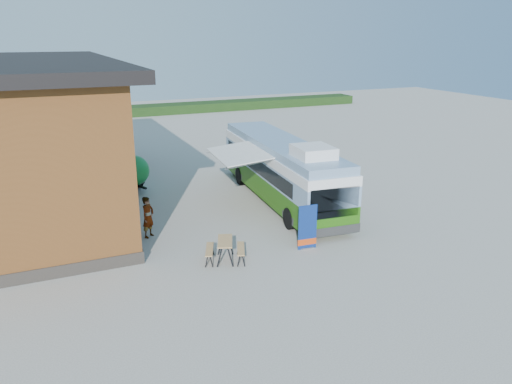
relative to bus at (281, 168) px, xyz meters
name	(u,v)px	position (x,y,z in m)	size (l,w,h in m)	color
ground	(289,238)	(-2.01, -4.87, -1.82)	(100.00, 100.00, 0.00)	#BCB7AD
barn	(23,137)	(-12.51, 5.13, 1.77)	(9.60, 21.20, 7.50)	brown
hedge	(202,107)	(5.99, 33.13, -1.32)	(40.00, 3.00, 1.00)	#264419
bus	(281,168)	(0.00, 0.00, 0.00)	(3.58, 12.59, 3.82)	#317213
awning	(244,154)	(-2.11, 0.10, 0.95)	(3.06, 4.56, 0.53)	white
banner	(307,231)	(-1.85, -6.24, -1.02)	(0.85, 0.22, 1.95)	navy
picnic_table	(225,246)	(-5.43, -5.96, -1.17)	(1.92, 1.83, 0.88)	tan
person_a	(148,217)	(-7.71, -2.26, -0.89)	(0.68, 0.45, 1.88)	#999999
person_b	(244,161)	(0.05, 5.49, -0.88)	(0.91, 0.71, 1.88)	#999999
slurry_tanker	(117,165)	(-7.71, 6.42, -0.58)	(3.08, 5.57, 2.17)	#167C33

